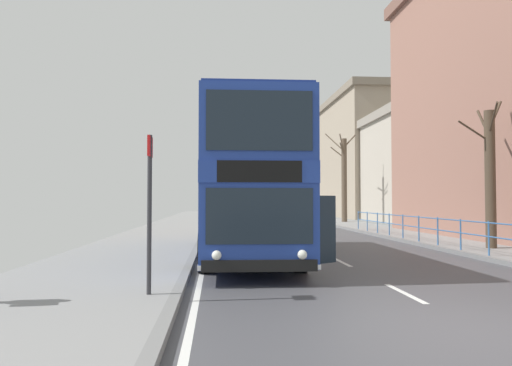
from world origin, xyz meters
TOP-DOWN VIEW (x-y plane):
  - ground at (-0.72, -0.00)m, footprint 15.80×140.00m
  - double_decker_bus_main at (-2.66, 8.61)m, footprint 3.20×10.67m
  - pedestrian_railing_far_kerb at (4.45, 10.86)m, footprint 0.05×20.50m
  - bus_stop_sign_near at (-4.77, 2.12)m, footprint 0.08×0.44m
  - bare_tree_far_00 at (5.81, 9.70)m, footprint 1.88×2.18m
  - bare_tree_far_01 at (6.13, 30.67)m, footprint 2.14×2.46m
  - background_building_00 at (15.47, 28.07)m, footprint 12.88×18.50m
  - background_building_02 at (15.71, 45.56)m, footprint 14.29×17.45m

SIDE VIEW (x-z plane):
  - ground at x=-0.72m, z-range -0.06..0.14m
  - pedestrian_railing_far_kerb at x=4.45m, z-range 0.31..1.33m
  - bus_stop_sign_near at x=-4.77m, z-range 0.45..3.24m
  - double_decker_bus_main at x=-2.66m, z-range 0.10..4.41m
  - bare_tree_far_00 at x=5.81m, z-range 0.04..5.21m
  - bare_tree_far_01 at x=6.13m, z-range 0.02..6.95m
  - background_building_00 at x=15.47m, z-range 0.03..8.99m
  - background_building_02 at x=15.71m, z-range 0.03..13.00m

